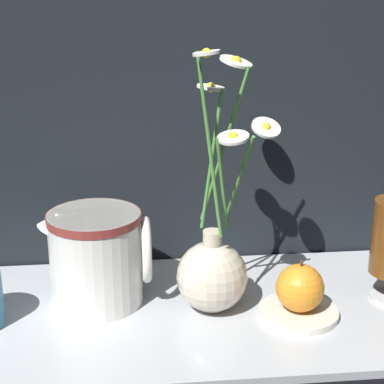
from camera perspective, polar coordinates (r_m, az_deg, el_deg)
name	(u,v)px	position (r m, az deg, el deg)	size (l,w,h in m)	color
ground_plane	(184,317)	(0.97, -0.75, -11.02)	(6.00, 6.00, 0.00)	black
shelf	(184,313)	(0.97, -0.75, -10.72)	(0.79, 0.36, 0.01)	#B2B7BC
vase_with_flowers	(213,266)	(0.94, 1.86, -6.61)	(0.16, 0.15, 0.38)	beige
ceramic_pitcher	(97,255)	(0.96, -8.40, -5.53)	(0.16, 0.14, 0.16)	white
saucer_plate	(298,312)	(0.96, 9.45, -10.52)	(0.12, 0.12, 0.01)	silver
orange_fruit	(300,288)	(0.94, 9.58, -8.40)	(0.07, 0.07, 0.08)	orange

